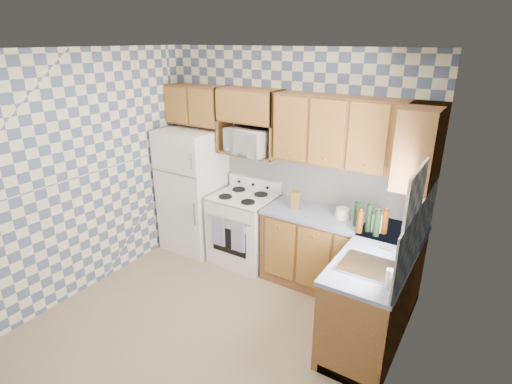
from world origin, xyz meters
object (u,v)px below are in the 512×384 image
refrigerator (193,190)px  stove_body (244,229)px  microwave (250,141)px  electric_kettle (377,222)px

refrigerator → stove_body: size_ratio=1.87×
refrigerator → microwave: microwave is taller
refrigerator → microwave: 1.14m
stove_body → microwave: bearing=74.9°
stove_body → microwave: size_ratio=1.60×
stove_body → electric_kettle: bearing=-2.4°
refrigerator → stove_body: refrigerator is taller
microwave → electric_kettle: 1.78m
stove_body → microwave: 1.16m
refrigerator → microwave: size_ratio=2.99×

